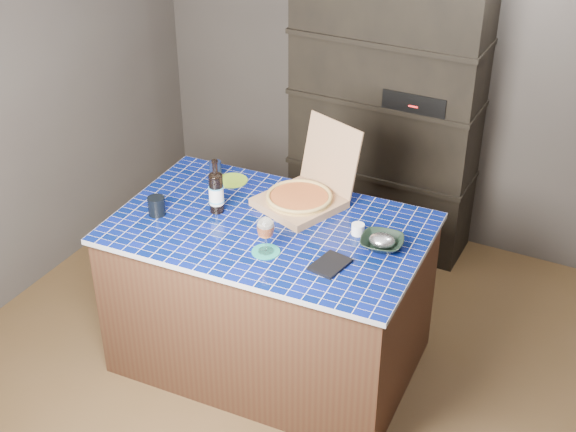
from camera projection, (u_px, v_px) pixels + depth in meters
The scene contains 14 objects.
room at pixel (273, 168), 3.84m from camera, with size 3.50×3.50×3.50m.
shelving_unit at pixel (385, 118), 5.18m from camera, with size 1.20×0.41×1.80m.
kitchen_island at pixel (270, 295), 4.32m from camera, with size 1.64×1.09×0.88m.
pizza_box at pixel (303, 195), 4.25m from camera, with size 0.52×0.57×0.42m.
mead_bottle at pixel (216, 192), 4.16m from camera, with size 0.08×0.08×0.30m.
teal_trivet at pixel (266, 252), 3.89m from camera, with size 0.14×0.14×0.01m, color #18816E.
wine_glass at pixel (265, 229), 3.82m from camera, with size 0.09×0.09×0.19m.
tumbler at pixel (157, 206), 4.17m from camera, with size 0.09×0.09×0.10m, color black.
dvd_case at pixel (330, 264), 3.79m from camera, with size 0.14×0.19×0.02m, color black.
bowl at pixel (382, 243), 3.92m from camera, with size 0.21×0.21×0.05m, color black.
foil_contents at pixel (382, 240), 3.91m from camera, with size 0.13×0.11×0.06m, color #B1B3BD.
white_jar at pixel (358, 229), 4.02m from camera, with size 0.07×0.07×0.06m, color white.
navy_cup at pixel (215, 170), 4.50m from camera, with size 0.07×0.07×0.11m, color #0E1633.
green_trivet at pixel (232, 180), 4.51m from camera, with size 0.18×0.18×0.01m, color #92C62A.
Camera 1 is at (1.62, -2.99, 3.04)m, focal length 50.00 mm.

